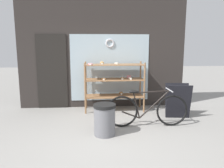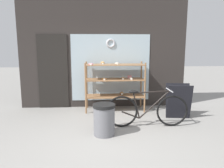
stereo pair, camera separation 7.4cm
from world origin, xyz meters
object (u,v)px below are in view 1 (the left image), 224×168
Objects in this scene: display_case at (114,81)px; trash_bin at (105,118)px; sandwich_board at (178,101)px; bicycle at (147,110)px.

trash_bin is (-0.34, -1.72, -0.49)m from display_case.
trash_bin is (-1.86, -0.92, -0.08)m from sandwich_board.
display_case is 1.90× the size of sandwich_board.
bicycle is at bearing 22.65° from trash_bin.
sandwich_board is at bearing -27.69° from display_case.
sandwich_board is (1.52, -0.80, -0.40)m from display_case.
bicycle is 1.03m from trash_bin.
display_case is at bearing 78.65° from trash_bin.
display_case is 1.82m from trash_bin.
display_case is 1.52m from bicycle.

